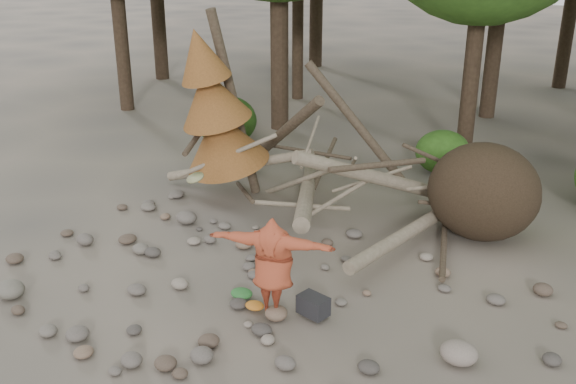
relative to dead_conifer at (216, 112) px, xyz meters
The scene contains 12 objects.
ground 5.05m from the dead_conifer, 47.26° to the right, with size 120.00×120.00×0.00m, color #514C44.
deadfall_pile 5.33m from the dead_conifer, ahead, with size 8.55×5.24×3.30m.
dead_conifer is the anchor object (origin of this frame).
bush_left 4.72m from the dead_conifer, 121.92° to the left, with size 1.80×1.80×1.44m, color #295316.
bush_mid 6.11m from the dead_conifer, 48.52° to the left, with size 1.40×1.40×1.12m, color #36691E.
frisbee_thrower 5.21m from the dead_conifer, 45.59° to the right, with size 2.81×0.97×1.98m.
backpack 5.67m from the dead_conifer, 39.08° to the right, with size 0.47×0.32×0.32m, color black.
cloth_green 4.92m from the dead_conifer, 50.58° to the right, with size 0.38×0.32×0.14m, color #2A692D.
cloth_orange 5.30m from the dead_conifer, 48.62° to the right, with size 0.32×0.26×0.12m, color #C27021.
boulder_front_left 5.66m from the dead_conifer, 96.52° to the right, with size 0.50×0.45×0.30m, color #6B6659.
boulder_mid_right 7.57m from the dead_conifer, 27.78° to the right, with size 0.54×0.49×0.32m, color gray.
boulder_mid_left 2.42m from the dead_conifer, 85.29° to the right, with size 0.45×0.40×0.27m, color #645C54.
Camera 1 is at (4.94, -7.89, 5.59)m, focal length 40.00 mm.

